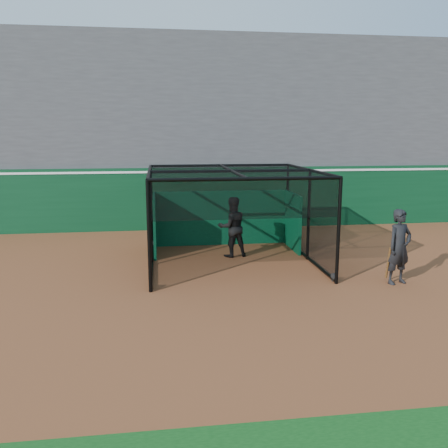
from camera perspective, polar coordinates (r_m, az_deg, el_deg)
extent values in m
plane|color=brown|center=(11.49, 0.95, -8.77)|extent=(120.00, 120.00, 0.00)
cube|color=#0A3A1D|center=(19.44, -2.88, 3.14)|extent=(50.00, 0.45, 2.50)
cube|color=white|center=(19.32, -2.91, 6.38)|extent=(50.00, 0.50, 0.08)
cube|color=#4C4C4F|center=(23.12, -3.80, 10.89)|extent=(50.00, 7.85, 7.75)
cube|color=#4C4C4F|center=(26.92, -4.49, 20.45)|extent=(50.00, 0.30, 1.20)
cube|color=#074C2B|center=(16.53, -0.34, 0.74)|extent=(4.67, 0.10, 1.90)
cylinder|color=black|center=(12.13, -8.81, -7.27)|extent=(0.08, 0.22, 0.22)
cylinder|color=black|center=(12.94, 13.04, -6.26)|extent=(0.08, 0.22, 0.22)
cylinder|color=black|center=(16.49, -8.59, -2.40)|extent=(0.08, 0.22, 0.22)
cylinder|color=black|center=(17.10, 7.69, -1.90)|extent=(0.08, 0.22, 0.22)
imported|color=black|center=(14.93, 0.99, -0.36)|extent=(1.04, 0.88, 1.90)
imported|color=black|center=(13.03, 20.34, -2.59)|extent=(0.82, 0.66, 1.96)
cylinder|color=#593819|center=(13.06, 19.15, -4.42)|extent=(0.15, 0.35, 0.91)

